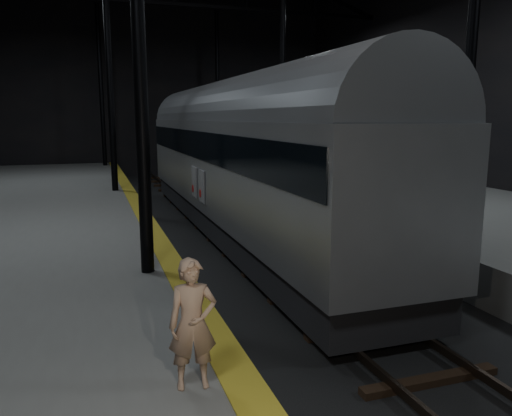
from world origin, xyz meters
name	(u,v)px	position (x,y,z in m)	size (l,w,h in m)	color
ground	(261,253)	(0.00, 0.00, 0.00)	(44.00, 44.00, 0.00)	black
platform_right	(463,221)	(7.50, 0.00, 0.50)	(9.00, 43.80, 1.00)	#585855
tactile_strip	(151,228)	(-3.25, 0.00, 1.00)	(0.50, 43.80, 0.01)	olive
track	(261,251)	(0.00, 0.00, 0.07)	(2.40, 43.00, 0.24)	#3F3328
train	(237,151)	(0.00, 2.49, 2.92)	(2.94, 19.61, 5.24)	gray
woman	(193,324)	(-3.80, -8.60, 1.76)	(0.55, 0.36, 1.52)	#A47F64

